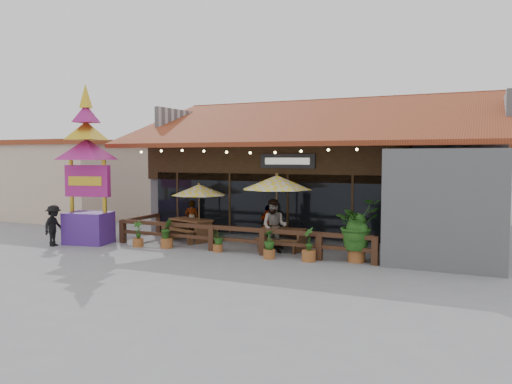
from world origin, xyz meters
The scene contains 19 objects.
ground centered at (0.00, 0.00, 0.00)m, with size 100.00×100.00×0.00m, color gray.
restaurant_building centered at (0.26, 6.61, 2.21)m, with size 15.50×14.73×6.09m.
patio_railing centered at (-2.25, -0.27, 0.61)m, with size 10.00×2.60×0.92m.
neighbor_building centered at (-15.00, 6.00, 2.14)m, with size 8.40×8.40×4.22m.
umbrella_left centered at (-3.94, 1.01, 2.05)m, with size 2.32×2.32×2.35m.
umbrella_right centered at (-0.52, 0.78, 2.42)m, with size 2.82×2.82×2.78m.
picnic_table_left centered at (-4.34, 1.02, 0.59)m, with size 2.24×2.08×0.88m.
picnic_table_right centered at (-0.25, 0.69, 0.53)m, with size 1.63×1.41×0.78m.
thai_sign_tower centered at (-7.59, -1.19, 3.48)m, with size 2.86×2.86×6.59m.
tropical_plant centered at (2.67, -0.25, 1.17)m, with size 1.90×1.95×2.05m.
diner_a centered at (-4.57, 1.47, 0.80)m, with size 0.58×0.38×1.59m, color #392512.
diner_b centered at (-0.30, 0.04, 0.94)m, with size 0.92×0.72×1.89m, color #392512.
diner_c centered at (-1.09, 1.35, 0.77)m, with size 0.90×0.38×1.54m, color #392512.
pedestrian centered at (-8.38, -2.17, 0.78)m, with size 1.00×0.58×1.55m, color black.
planter_a centered at (-5.40, -0.97, 0.41)m, with size 0.40×0.40×0.97m.
planter_b centered at (-4.28, -0.73, 0.49)m, with size 0.49×0.52×1.09m.
planter_c centered at (-2.19, -0.63, 0.47)m, with size 0.56×0.50×0.84m.
planter_d centered at (-0.07, -0.95, 0.46)m, with size 0.49×0.49×0.96m.
planter_e centered at (1.25, -0.81, 0.46)m, with size 0.46×0.47×1.10m.
Camera 1 is at (6.30, -15.92, 3.35)m, focal length 35.00 mm.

